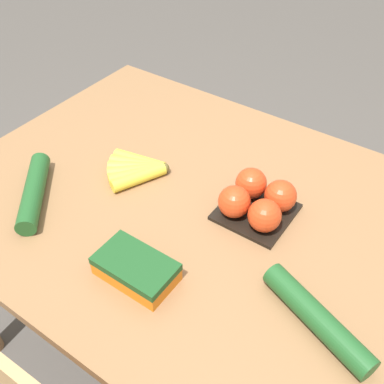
# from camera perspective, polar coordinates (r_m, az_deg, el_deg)

# --- Properties ---
(ground_plane) EXTENTS (12.00, 12.00, 0.00)m
(ground_plane) POSITION_cam_1_polar(r_m,az_deg,el_deg) (1.79, -0.00, -18.64)
(ground_plane) COLOR #4C4742
(dining_table) EXTENTS (1.31, 0.99, 0.75)m
(dining_table) POSITION_cam_1_polar(r_m,az_deg,el_deg) (1.26, -0.00, -4.12)
(dining_table) COLOR olive
(dining_table) RESTS_ON ground_plane
(banana_bunch) EXTENTS (0.17, 0.17, 0.04)m
(banana_bunch) POSITION_cam_1_polar(r_m,az_deg,el_deg) (1.28, -6.86, 2.90)
(banana_bunch) COLOR brown
(banana_bunch) RESTS_ON dining_table
(tomato_pack) EXTENTS (0.18, 0.18, 0.09)m
(tomato_pack) POSITION_cam_1_polar(r_m,az_deg,el_deg) (1.14, 8.29, -1.07)
(tomato_pack) COLOR black
(tomato_pack) RESTS_ON dining_table
(carrot_bag) EXTENTS (0.18, 0.11, 0.05)m
(carrot_bag) POSITION_cam_1_polar(r_m,az_deg,el_deg) (1.01, -7.14, -9.49)
(carrot_bag) COLOR orange
(carrot_bag) RESTS_ON dining_table
(cucumber_near) EXTENTS (0.22, 0.24, 0.05)m
(cucumber_near) POSITION_cam_1_polar(r_m,az_deg,el_deg) (1.26, -19.44, 0.04)
(cucumber_near) COLOR #1E5123
(cucumber_near) RESTS_ON dining_table
(cucumber_far) EXTENTS (0.27, 0.15, 0.05)m
(cucumber_far) POSITION_cam_1_polar(r_m,az_deg,el_deg) (0.97, 15.58, -15.12)
(cucumber_far) COLOR #1E5123
(cucumber_far) RESTS_ON dining_table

